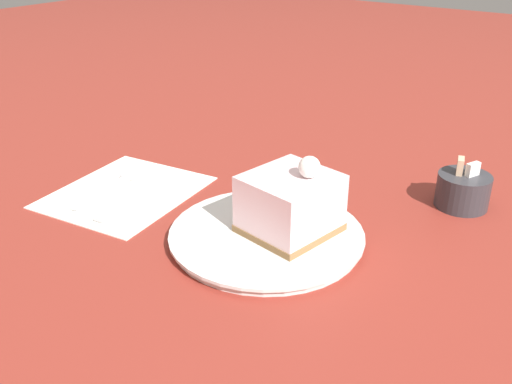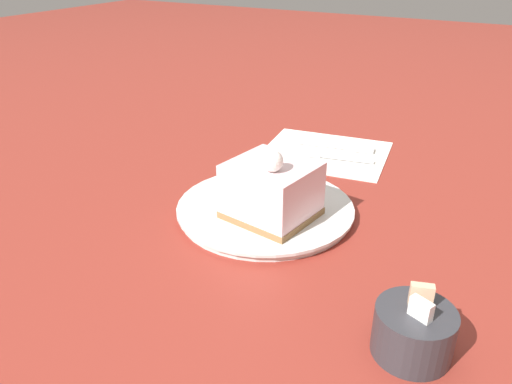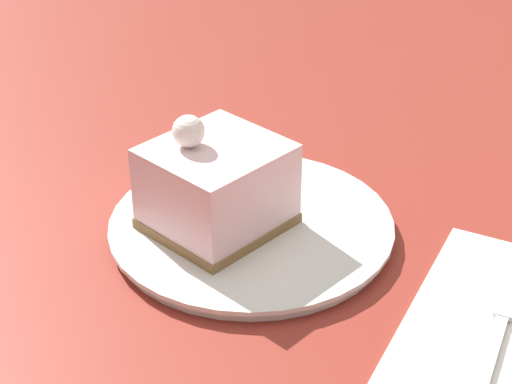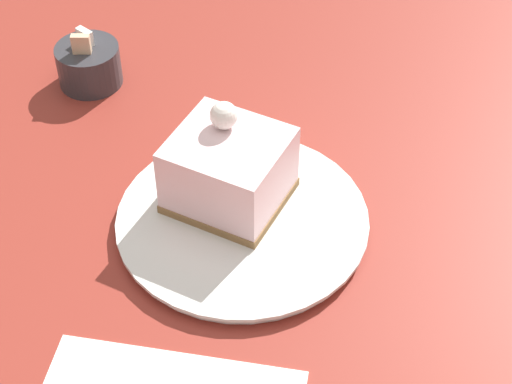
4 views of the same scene
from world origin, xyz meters
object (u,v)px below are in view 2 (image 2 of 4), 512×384
(plate, at_px, (268,209))
(fork, at_px, (337,146))
(cake_slice, at_px, (272,190))
(knife, at_px, (312,154))
(sugar_bowl, at_px, (413,331))

(plate, relative_size, fork, 1.48)
(cake_slice, xyz_separation_m, fork, (-0.29, -0.02, -0.04))
(cake_slice, height_order, knife, cake_slice)
(fork, distance_m, knife, 0.06)
(cake_slice, bearing_deg, plate, -132.71)
(sugar_bowl, bearing_deg, cake_slice, -123.27)
(cake_slice, relative_size, sugar_bowl, 1.65)
(fork, bearing_deg, cake_slice, -6.59)
(cake_slice, height_order, sugar_bowl, cake_slice)
(sugar_bowl, bearing_deg, knife, -145.48)
(knife, bearing_deg, plate, -3.04)
(fork, relative_size, sugar_bowl, 2.26)
(cake_slice, distance_m, sugar_bowl, 0.26)
(cake_slice, xyz_separation_m, sugar_bowl, (0.14, 0.21, -0.03))
(knife, distance_m, sugar_bowl, 0.45)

